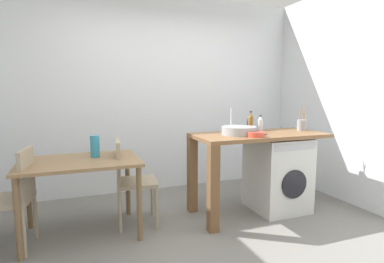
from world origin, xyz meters
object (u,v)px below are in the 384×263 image
at_px(washing_machine, 277,174).
at_px(vase, 95,146).
at_px(bottle_tall_green, 251,123).
at_px(chair_person_seat, 15,194).
at_px(dining_table, 80,170).
at_px(chair_opposite, 129,177).
at_px(bottle_clear_small, 260,124).
at_px(mixing_bowl, 255,134).
at_px(utensil_crock, 302,125).
at_px(bottle_squat_brown, 250,124).

distance_m(washing_machine, vase, 2.08).
bearing_deg(bottle_tall_green, chair_person_seat, -177.82).
distance_m(dining_table, chair_person_seat, 0.57).
bearing_deg(chair_person_seat, chair_opposite, -72.28).
distance_m(bottle_tall_green, bottle_clear_small, 0.25).
distance_m(mixing_bowl, vase, 1.65).
xyz_separation_m(chair_person_seat, mixing_bowl, (2.28, -0.21, 0.44)).
relative_size(mixing_bowl, utensil_crock, 0.64).
bearing_deg(bottle_clear_small, washing_machine, -65.46).
bearing_deg(utensil_crock, bottle_clear_small, 159.61).
height_order(chair_person_seat, bottle_tall_green, bottle_tall_green).
bearing_deg(bottle_squat_brown, bottle_tall_green, -118.63).
xyz_separation_m(washing_machine, bottle_squat_brown, (-0.24, 0.25, 0.58)).
relative_size(utensil_crock, vase, 1.37).
bearing_deg(chair_person_seat, vase, -64.87).
relative_size(bottle_clear_small, vase, 0.85).
distance_m(chair_person_seat, bottle_tall_green, 2.47).
bearing_deg(dining_table, mixing_bowl, -10.49).
xyz_separation_m(bottle_squat_brown, utensil_crock, (0.61, -0.20, -0.02)).
relative_size(bottle_tall_green, utensil_crock, 0.84).
height_order(bottle_tall_green, bottle_squat_brown, bottle_tall_green).
relative_size(chair_opposite, bottle_clear_small, 4.83).
relative_size(bottle_squat_brown, vase, 0.88).
xyz_separation_m(chair_opposite, vase, (-0.33, 0.04, 0.34)).
relative_size(mixing_bowl, vase, 0.88).
distance_m(dining_table, utensil_crock, 2.57).
xyz_separation_m(dining_table, chair_person_seat, (-0.55, -0.11, -0.14)).
distance_m(dining_table, bottle_clear_small, 2.11).
bearing_deg(vase, chair_person_seat, -163.16).
distance_m(chair_person_seat, washing_machine, 2.73).
distance_m(chair_person_seat, bottle_clear_small, 2.68).
bearing_deg(mixing_bowl, utensil_crock, 17.17).
relative_size(dining_table, utensil_crock, 3.67).
xyz_separation_m(bottle_tall_green, mixing_bowl, (-0.13, -0.30, -0.08)).
bearing_deg(bottle_clear_small, chair_person_seat, -175.33).
distance_m(chair_opposite, vase, 0.47).
distance_m(chair_opposite, bottle_clear_small, 1.67).
height_order(chair_opposite, vase, vase).
bearing_deg(dining_table, bottle_squat_brown, 3.65).
xyz_separation_m(dining_table, mixing_bowl, (1.74, -0.32, 0.31)).
distance_m(chair_opposite, bottle_tall_green, 1.48).
bearing_deg(dining_table, chair_opposite, 7.07).
xyz_separation_m(washing_machine, mixing_bowl, (-0.44, -0.20, 0.52)).
distance_m(dining_table, washing_machine, 2.19).
bearing_deg(washing_machine, bottle_tall_green, 161.59).
relative_size(dining_table, chair_opposite, 1.22).
height_order(chair_opposite, mixing_bowl, mixing_bowl).
height_order(chair_opposite, washing_machine, chair_opposite).
bearing_deg(chair_opposite, bottle_squat_brown, 99.50).
xyz_separation_m(dining_table, vase, (0.15, 0.10, 0.21)).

